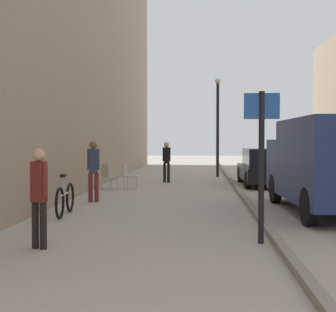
{
  "coord_description": "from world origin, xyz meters",
  "views": [
    {
      "loc": [
        0.29,
        -1.62,
        1.77
      ],
      "look_at": [
        -0.78,
        13.45,
        1.26
      ],
      "focal_mm": 49.63,
      "sensor_mm": 36.0,
      "label": 1
    }
  ],
  "objects_px": {
    "parked_car": "(265,167)",
    "cafe_chair_near_window": "(128,174)",
    "lamp_post": "(218,121)",
    "bicycle_leaning": "(65,199)",
    "delivery_van": "(327,163)",
    "pedestrian_mid_block": "(39,191)",
    "cafe_chair_by_doorway": "(108,174)",
    "street_sign_post": "(261,153)",
    "pedestrian_far_crossing": "(93,167)",
    "pedestrian_main_foreground": "(167,159)"
  },
  "relations": [
    {
      "from": "delivery_van",
      "to": "parked_car",
      "type": "bearing_deg",
      "value": 92.22
    },
    {
      "from": "street_sign_post",
      "to": "cafe_chair_by_doorway",
      "type": "height_order",
      "value": "street_sign_post"
    },
    {
      "from": "parked_car",
      "to": "cafe_chair_by_doorway",
      "type": "distance_m",
      "value": 6.2
    },
    {
      "from": "pedestrian_far_crossing",
      "to": "pedestrian_main_foreground",
      "type": "bearing_deg",
      "value": 70.77
    },
    {
      "from": "delivery_van",
      "to": "cafe_chair_near_window",
      "type": "distance_m",
      "value": 7.65
    },
    {
      "from": "pedestrian_mid_block",
      "to": "cafe_chair_by_doorway",
      "type": "distance_m",
      "value": 9.13
    },
    {
      "from": "pedestrian_main_foreground",
      "to": "pedestrian_far_crossing",
      "type": "relative_size",
      "value": 0.97
    },
    {
      "from": "street_sign_post",
      "to": "bicycle_leaning",
      "type": "distance_m",
      "value": 5.13
    },
    {
      "from": "pedestrian_main_foreground",
      "to": "pedestrian_mid_block",
      "type": "height_order",
      "value": "pedestrian_main_foreground"
    },
    {
      "from": "pedestrian_main_foreground",
      "to": "pedestrian_mid_block",
      "type": "relative_size",
      "value": 1.03
    },
    {
      "from": "pedestrian_far_crossing",
      "to": "cafe_chair_by_doorway",
      "type": "relative_size",
      "value": 1.87
    },
    {
      "from": "bicycle_leaning",
      "to": "cafe_chair_near_window",
      "type": "distance_m",
      "value": 5.91
    },
    {
      "from": "cafe_chair_near_window",
      "to": "pedestrian_mid_block",
      "type": "bearing_deg",
      "value": 13.17
    },
    {
      "from": "cafe_chair_near_window",
      "to": "cafe_chair_by_doorway",
      "type": "xyz_separation_m",
      "value": [
        -0.71,
        -0.12,
        0.0
      ]
    },
    {
      "from": "pedestrian_mid_block",
      "to": "bicycle_leaning",
      "type": "height_order",
      "value": "pedestrian_mid_block"
    },
    {
      "from": "pedestrian_far_crossing",
      "to": "cafe_chair_near_window",
      "type": "height_order",
      "value": "pedestrian_far_crossing"
    },
    {
      "from": "street_sign_post",
      "to": "lamp_post",
      "type": "relative_size",
      "value": 0.55
    },
    {
      "from": "delivery_van",
      "to": "cafe_chair_near_window",
      "type": "bearing_deg",
      "value": 136.0
    },
    {
      "from": "pedestrian_mid_block",
      "to": "cafe_chair_by_doorway",
      "type": "bearing_deg",
      "value": -64.65
    },
    {
      "from": "parked_car",
      "to": "cafe_chair_by_doorway",
      "type": "height_order",
      "value": "parked_car"
    },
    {
      "from": "lamp_post",
      "to": "delivery_van",
      "type": "bearing_deg",
      "value": -78.55
    },
    {
      "from": "pedestrian_far_crossing",
      "to": "bicycle_leaning",
      "type": "relative_size",
      "value": 0.99
    },
    {
      "from": "pedestrian_mid_block",
      "to": "delivery_van",
      "type": "relative_size",
      "value": 0.32
    },
    {
      "from": "bicycle_leaning",
      "to": "cafe_chair_near_window",
      "type": "xyz_separation_m",
      "value": [
        0.56,
        5.88,
        0.17
      ]
    },
    {
      "from": "lamp_post",
      "to": "street_sign_post",
      "type": "bearing_deg",
      "value": -89.14
    },
    {
      "from": "lamp_post",
      "to": "cafe_chair_near_window",
      "type": "relative_size",
      "value": 5.06
    },
    {
      "from": "pedestrian_main_foreground",
      "to": "pedestrian_far_crossing",
      "type": "distance_m",
      "value": 6.56
    },
    {
      "from": "cafe_chair_near_window",
      "to": "lamp_post",
      "type": "bearing_deg",
      "value": 163.2
    },
    {
      "from": "cafe_chair_by_doorway",
      "to": "bicycle_leaning",
      "type": "bearing_deg",
      "value": -45.41
    },
    {
      "from": "street_sign_post",
      "to": "lamp_post",
      "type": "height_order",
      "value": "lamp_post"
    },
    {
      "from": "street_sign_post",
      "to": "cafe_chair_near_window",
      "type": "bearing_deg",
      "value": -64.87
    },
    {
      "from": "parked_car",
      "to": "cafe_chair_near_window",
      "type": "distance_m",
      "value": 5.5
    },
    {
      "from": "pedestrian_main_foreground",
      "to": "street_sign_post",
      "type": "xyz_separation_m",
      "value": [
        2.46,
        -11.41,
        0.57
      ]
    },
    {
      "from": "parked_car",
      "to": "lamp_post",
      "type": "height_order",
      "value": "lamp_post"
    },
    {
      "from": "lamp_post",
      "to": "cafe_chair_near_window",
      "type": "distance_m",
      "value": 7.21
    },
    {
      "from": "pedestrian_mid_block",
      "to": "cafe_chair_by_doorway",
      "type": "relative_size",
      "value": 1.74
    },
    {
      "from": "pedestrian_mid_block",
      "to": "street_sign_post",
      "type": "bearing_deg",
      "value": -148.94
    },
    {
      "from": "pedestrian_mid_block",
      "to": "bicycle_leaning",
      "type": "distance_m",
      "value": 3.43
    },
    {
      "from": "lamp_post",
      "to": "bicycle_leaning",
      "type": "height_order",
      "value": "lamp_post"
    },
    {
      "from": "delivery_van",
      "to": "parked_car",
      "type": "height_order",
      "value": "delivery_van"
    },
    {
      "from": "street_sign_post",
      "to": "bicycle_leaning",
      "type": "bearing_deg",
      "value": -30.4
    },
    {
      "from": "pedestrian_far_crossing",
      "to": "cafe_chair_near_window",
      "type": "relative_size",
      "value": 1.87
    },
    {
      "from": "bicycle_leaning",
      "to": "cafe_chair_by_doorway",
      "type": "distance_m",
      "value": 5.77
    },
    {
      "from": "pedestrian_mid_block",
      "to": "lamp_post",
      "type": "height_order",
      "value": "lamp_post"
    },
    {
      "from": "parked_car",
      "to": "street_sign_post",
      "type": "height_order",
      "value": "street_sign_post"
    },
    {
      "from": "street_sign_post",
      "to": "bicycle_leaning",
      "type": "xyz_separation_m",
      "value": [
        -4.22,
        2.68,
        -1.16
      ]
    },
    {
      "from": "pedestrian_main_foreground",
      "to": "bicycle_leaning",
      "type": "xyz_separation_m",
      "value": [
        -1.75,
        -8.73,
        -0.6
      ]
    },
    {
      "from": "pedestrian_main_foreground",
      "to": "street_sign_post",
      "type": "height_order",
      "value": "street_sign_post"
    },
    {
      "from": "pedestrian_mid_block",
      "to": "bicycle_leaning",
      "type": "xyz_separation_m",
      "value": [
        -0.56,
        3.33,
        -0.56
      ]
    },
    {
      "from": "pedestrian_far_crossing",
      "to": "street_sign_post",
      "type": "height_order",
      "value": "street_sign_post"
    }
  ]
}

